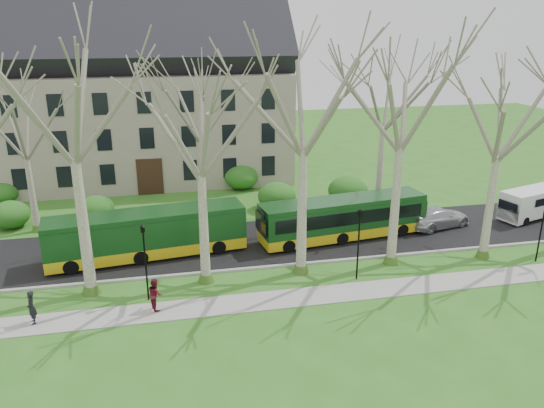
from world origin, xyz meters
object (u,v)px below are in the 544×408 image
(pedestrian_a, at_px, (31,307))
(pedestrian_b, at_px, (155,294))
(bus_lead, at_px, (147,234))
(sedan, at_px, (438,217))
(bus_follow, at_px, (343,218))
(van_a, at_px, (532,204))

(pedestrian_a, height_order, pedestrian_b, pedestrian_a)
(bus_lead, relative_size, sedan, 2.42)
(sedan, xyz_separation_m, pedestrian_a, (-26.31, -7.94, 0.13))
(sedan, distance_m, pedestrian_b, 21.71)
(bus_follow, height_order, pedestrian_b, bus_follow)
(bus_follow, height_order, pedestrian_a, bus_follow)
(pedestrian_a, xyz_separation_m, pedestrian_b, (6.04, 0.17, -0.01))
(sedan, relative_size, pedestrian_a, 2.92)
(van_a, relative_size, pedestrian_b, 3.06)
(pedestrian_a, bearing_deg, van_a, 85.67)
(bus_lead, xyz_separation_m, sedan, (20.72, 0.89, -0.81))
(bus_follow, xyz_separation_m, pedestrian_a, (-18.83, -7.42, -0.60))
(bus_lead, bearing_deg, sedan, -4.90)
(bus_lead, distance_m, van_a, 28.64)
(sedan, relative_size, van_a, 0.96)
(bus_follow, bearing_deg, pedestrian_b, -158.10)
(sedan, distance_m, van_a, 7.91)
(sedan, bearing_deg, pedestrian_b, 96.29)
(bus_follow, relative_size, van_a, 2.22)
(pedestrian_a, relative_size, pedestrian_b, 1.01)
(bus_follow, relative_size, pedestrian_b, 6.79)
(van_a, xyz_separation_m, pedestrian_b, (-28.17, -7.99, -0.29))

